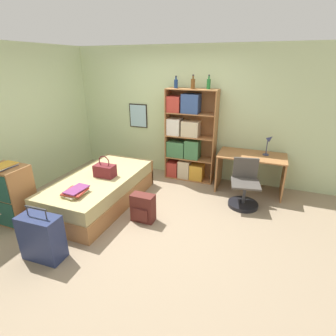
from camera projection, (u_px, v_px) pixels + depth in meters
name	position (u px, v px, depth m)	size (l,w,h in m)	color
ground_plane	(141.00, 211.00, 4.31)	(14.00, 14.00, 0.00)	gray
wall_back	(178.00, 113.00, 5.38)	(10.00, 0.09, 2.60)	beige
wall_left	(21.00, 122.00, 4.59)	(0.06, 10.00, 2.60)	beige
bed	(101.00, 190.00, 4.49)	(1.05, 2.09, 0.50)	#A36B3D
handbag	(105.00, 170.00, 4.36)	(0.34, 0.21, 0.36)	maroon
book_stack_on_bed	(75.00, 192.00, 3.78)	(0.32, 0.39, 0.09)	#99894C
suitcase	(42.00, 238.00, 3.19)	(0.52, 0.28, 0.72)	navy
dresser	(11.00, 195.00, 3.92)	(0.56, 0.46, 0.88)	#A36B3D
magazine_pile_on_dresser	(3.00, 166.00, 3.71)	(0.27, 0.38, 0.05)	#334C84
bookcase	(186.00, 139.00, 5.27)	(0.99, 0.36, 1.82)	#A36B3D
bottle_green	(176.00, 83.00, 4.92)	(0.07, 0.07, 0.22)	navy
bottle_brown	(193.00, 83.00, 4.79)	(0.08, 0.08, 0.25)	brown
bottle_clear	(209.00, 84.00, 4.73)	(0.07, 0.07, 0.25)	#1E6B2D
desk	(251.00, 166.00, 4.83)	(1.19, 0.66, 0.72)	#A36B3D
desk_lamp	(269.00, 142.00, 4.64)	(0.16, 0.11, 0.38)	navy
desk_chair	(244.00, 192.00, 4.42)	(0.53, 0.53, 0.79)	black
backpack	(143.00, 208.00, 3.99)	(0.35, 0.22, 0.44)	#56231E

